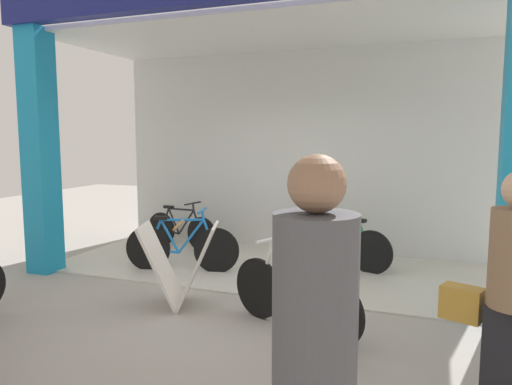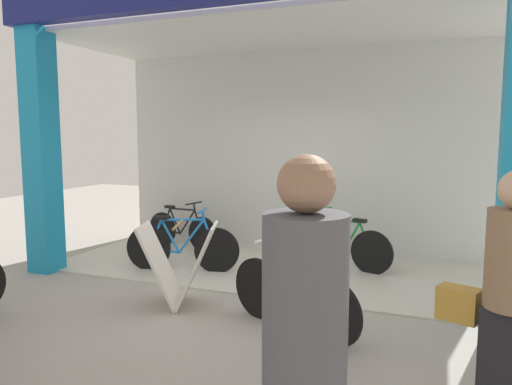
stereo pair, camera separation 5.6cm
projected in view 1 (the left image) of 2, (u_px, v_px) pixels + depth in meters
ground_plane at (237, 295)px, 5.66m from camera, size 20.23×20.23×0.00m
shop_facade at (274, 110)px, 6.65m from camera, size 6.31×2.84×4.14m
bicycle_inside_0 at (181, 230)px, 7.99m from camera, size 1.42×0.41×0.79m
bicycle_inside_1 at (182, 247)px, 6.60m from camera, size 1.56×0.49×0.88m
bicycle_inside_2 at (341, 245)px, 6.76m from camera, size 1.48×0.52×0.84m
bicycle_parked_0 at (294, 296)px, 4.58m from camera, size 1.45×0.71×0.87m
sandwich_board_sign at (179, 265)px, 5.26m from camera, size 0.96×0.79×0.93m
pedestrian_1 at (314, 374)px, 1.89m from camera, size 0.44×0.44×1.80m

